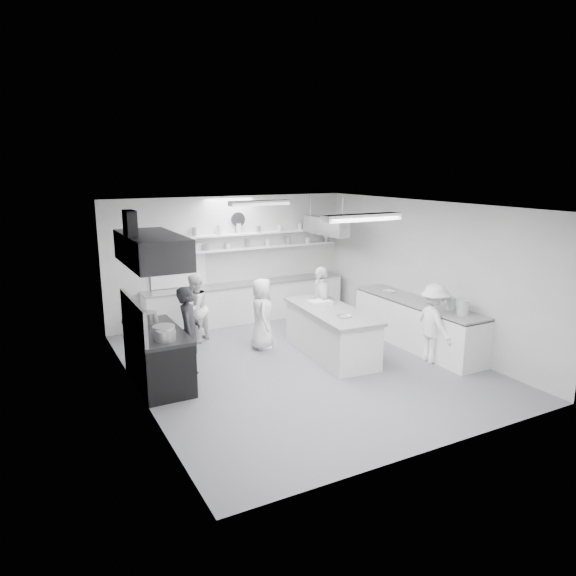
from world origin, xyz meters
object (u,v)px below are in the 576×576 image
prep_island (331,333)px  cook_back (195,308)px  cook_stove (189,332)px  stove (158,359)px  back_counter (248,302)px  right_counter (417,325)px

prep_island → cook_back: (-2.13, 2.02, 0.30)m
cook_stove → cook_back: size_ratio=1.12×
prep_island → stove: bearing=-178.4°
cook_stove → cook_back: 1.94m
stove → cook_stove: cook_stove is taller
back_counter → cook_back: bearing=-149.5°
right_counter → prep_island: bearing=167.2°
right_counter → cook_back: size_ratio=2.23×
stove → cook_back: bearing=55.5°
cook_stove → cook_back: bearing=3.7°
cook_stove → back_counter: bearing=-15.5°
stove → right_counter: size_ratio=0.55×
cook_back → cook_stove: bearing=32.6°
prep_island → cook_stove: 2.85m
back_counter → right_counter: 4.13m
right_counter → cook_back: (-3.99, 2.44, 0.27)m
cook_stove → stove: bearing=116.9°
right_counter → cook_stove: cook_stove is taller
right_counter → prep_island: right_counter is taller
back_counter → cook_stove: size_ratio=3.01×
prep_island → cook_back: 2.95m
prep_island → cook_stove: bearing=-179.5°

